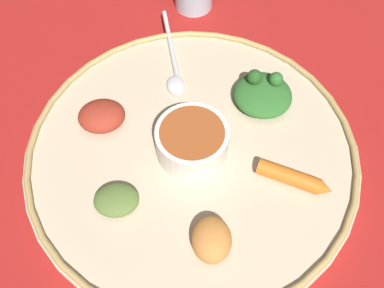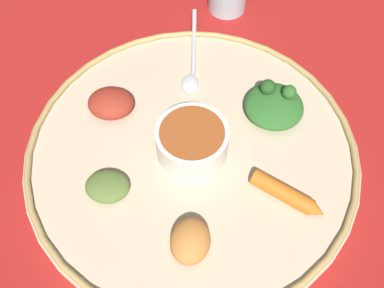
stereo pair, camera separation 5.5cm
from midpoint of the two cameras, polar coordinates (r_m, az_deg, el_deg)
name	(u,v)px [view 1 (the left image)]	position (r m, az deg, el deg)	size (l,w,h in m)	color
ground_plane	(192,158)	(0.58, -2.72, -1.97)	(2.40, 2.40, 0.00)	maroon
platter	(192,154)	(0.57, -2.75, -1.51)	(0.42, 0.42, 0.02)	#C6B293
platter_rim	(192,149)	(0.56, -2.80, -0.88)	(0.41, 0.41, 0.01)	tan
center_bowl	(192,141)	(0.54, -2.89, 0.20)	(0.09, 0.09, 0.04)	silver
spoon	(175,64)	(0.65, -4.67, 9.91)	(0.17, 0.03, 0.01)	silver
greens_pile	(263,94)	(0.60, 6.41, 6.20)	(0.11, 0.11, 0.04)	#2D6628
carrot_near_spoon	(294,178)	(0.54, 9.97, -4.52)	(0.07, 0.09, 0.02)	orange
mound_squash	(212,239)	(0.50, -0.74, -12.30)	(0.05, 0.04, 0.03)	#C67A38
mound_beet	(102,116)	(0.59, -14.04, 3.27)	(0.06, 0.05, 0.03)	maroon
mound_collards	(116,200)	(0.53, -12.55, -7.19)	(0.05, 0.04, 0.02)	#567033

